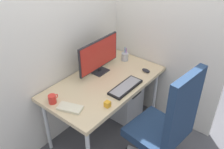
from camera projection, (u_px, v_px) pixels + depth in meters
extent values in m
plane|color=#4C4C51|center=(106.00, 129.00, 3.11)|extent=(8.00, 8.00, 0.00)
cube|color=silver|center=(74.00, 14.00, 2.56)|extent=(2.42, 0.04, 2.80)
cube|color=silver|center=(156.00, 8.00, 2.74)|extent=(0.04, 1.81, 2.80)
cube|color=#D1B78C|center=(105.00, 83.00, 2.72)|extent=(1.37, 0.76, 0.04)
cylinder|color=silver|center=(155.00, 94.00, 3.16)|extent=(0.04, 0.04, 0.69)
cylinder|color=silver|center=(47.00, 125.00, 2.68)|extent=(0.04, 0.04, 0.69)
cylinder|color=silver|center=(117.00, 77.00, 3.49)|extent=(0.04, 0.04, 0.69)
sphere|color=black|center=(152.00, 139.00, 2.94)|extent=(0.05, 0.05, 0.05)
cube|color=silver|center=(152.00, 146.00, 2.79)|extent=(0.27, 0.17, 0.03)
sphere|color=black|center=(128.00, 149.00, 2.81)|extent=(0.05, 0.05, 0.05)
cylinder|color=silver|center=(153.00, 146.00, 2.58)|extent=(0.04, 0.04, 0.31)
cube|color=navy|center=(155.00, 132.00, 2.47)|extent=(0.55, 0.54, 0.10)
cube|color=navy|center=(183.00, 111.00, 2.10)|extent=(0.45, 0.12, 0.75)
cube|color=#B2B5BA|center=(121.00, 95.00, 3.22)|extent=(0.37, 0.48, 0.59)
cube|color=#262628|center=(137.00, 95.00, 3.02)|extent=(0.18, 0.01, 0.02)
cube|color=black|center=(100.00, 71.00, 2.87)|extent=(0.19, 0.15, 0.01)
cube|color=black|center=(99.00, 69.00, 2.85)|extent=(0.04, 0.02, 0.06)
cube|color=black|center=(99.00, 54.00, 2.75)|extent=(0.61, 0.02, 0.34)
cube|color=#B2261E|center=(100.00, 54.00, 2.74)|extent=(0.58, 0.01, 0.32)
cube|color=black|center=(126.00, 87.00, 2.59)|extent=(0.42, 0.16, 0.02)
cube|color=gray|center=(126.00, 86.00, 2.59)|extent=(0.39, 0.13, 0.00)
ellipsoid|color=black|center=(146.00, 70.00, 2.86)|extent=(0.07, 0.11, 0.03)
cylinder|color=#B2B5BA|center=(125.00, 57.00, 3.07)|extent=(0.08, 0.08, 0.10)
cylinder|color=#B2B5BA|center=(125.00, 53.00, 3.03)|extent=(0.03, 0.01, 0.12)
cylinder|color=#B2B5BA|center=(125.00, 52.00, 3.04)|extent=(0.03, 0.01, 0.12)
torus|color=red|center=(125.00, 56.00, 3.07)|extent=(0.03, 0.04, 0.01)
cylinder|color=#337FD8|center=(125.00, 52.00, 3.06)|extent=(0.02, 0.01, 0.15)
cylinder|color=purple|center=(126.00, 53.00, 3.05)|extent=(0.02, 0.02, 0.13)
cube|color=beige|center=(70.00, 108.00, 2.31)|extent=(0.19, 0.26, 0.02)
cylinder|color=red|center=(52.00, 99.00, 2.37)|extent=(0.08, 0.08, 0.09)
torus|color=red|center=(56.00, 96.00, 2.40)|extent=(0.05, 0.01, 0.05)
cube|color=orange|center=(107.00, 104.00, 2.33)|extent=(0.05, 0.05, 0.06)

